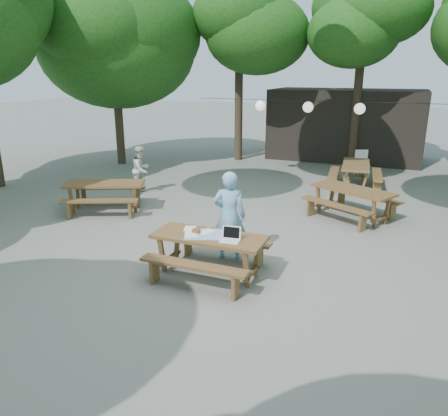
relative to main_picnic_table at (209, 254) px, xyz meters
The scene contains 12 objects.
ground 1.79m from the main_picnic_table, 81.82° to the left, with size 80.00×80.00×0.00m, color #60605B.
pavilion 12.29m from the main_picnic_table, 86.50° to the left, with size 6.00×3.00×2.80m, color black.
main_picnic_table is the anchor object (origin of this frame).
picnic_table_nw 4.73m from the main_picnic_table, 149.09° to the left, with size 2.38×2.22×0.75m.
picnic_table_ne 4.69m from the main_picnic_table, 64.99° to the left, with size 2.42×2.28×0.75m.
picnic_table_far_e 7.57m from the main_picnic_table, 76.83° to the left, with size 1.74×2.06×0.75m.
woman 0.95m from the main_picnic_table, 85.54° to the left, with size 0.63×0.42×1.74m, color #75B0D6.
second_person 5.97m from the main_picnic_table, 133.81° to the left, with size 0.69×0.53×1.41m, color silver.
plastic_chair 9.18m from the main_picnic_table, 78.83° to the left, with size 0.57×0.57×0.90m.
laptop 0.62m from the main_picnic_table, 10.75° to the right, with size 0.36×0.30×0.24m.
tabletop_clutter 0.40m from the main_picnic_table, behind, with size 0.89×0.73×0.08m.
paper_lanterns 7.99m from the main_picnic_table, 89.54° to the left, with size 9.00×0.34×0.38m.
Camera 1 is at (2.71, -8.28, 3.52)m, focal length 35.00 mm.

